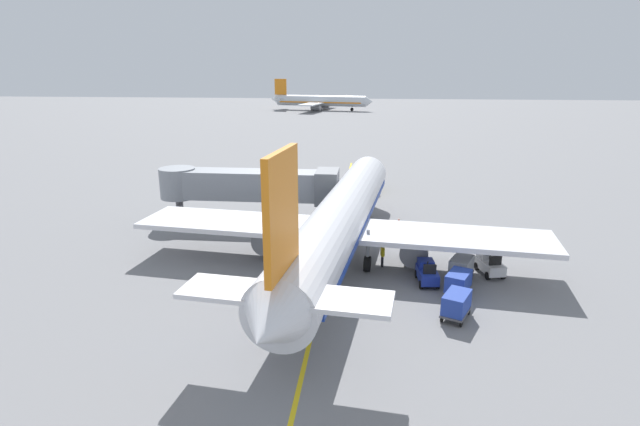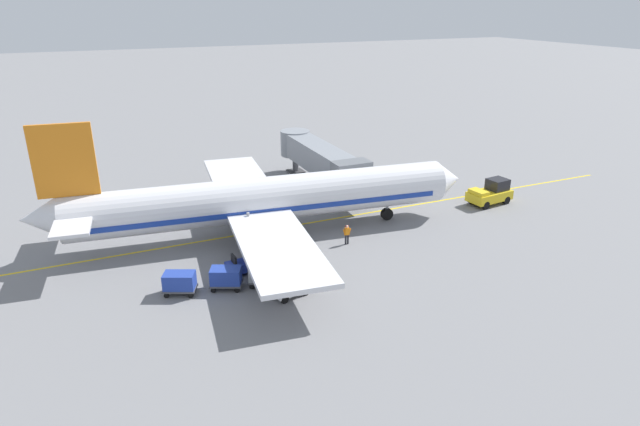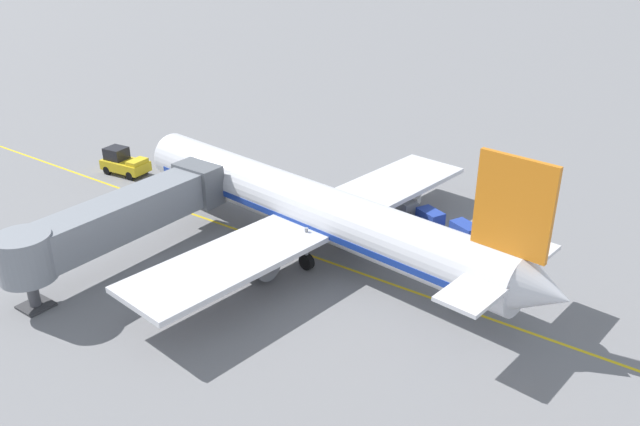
{
  "view_description": "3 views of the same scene",
  "coord_description": "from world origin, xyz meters",
  "px_view_note": "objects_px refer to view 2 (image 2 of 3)",
  "views": [
    {
      "loc": [
        2.97,
        -35.52,
        14.04
      ],
      "look_at": [
        -0.62,
        -0.55,
        3.81
      ],
      "focal_mm": 28.3,
      "sensor_mm": 36.0,
      "label": 1
    },
    {
      "loc": [
        41.92,
        -13.1,
        18.91
      ],
      "look_at": [
        3.84,
        3.95,
        2.46
      ],
      "focal_mm": 30.46,
      "sensor_mm": 36.0,
      "label": 2
    },
    {
      "loc": [
        -31.73,
        -24.22,
        21.78
      ],
      "look_at": [
        1.44,
        -0.29,
        2.72
      ],
      "focal_mm": 35.79,
      "sensor_mm": 36.0,
      "label": 3
    }
  ],
  "objects_px": {
    "baggage_tug_lead": "(292,286)",
    "ground_crew_wing_walker": "(347,233)",
    "ground_crew_loader": "(264,240)",
    "parked_airliner": "(263,200)",
    "baggage_cart_front": "(264,273)",
    "jet_bridge": "(319,158)",
    "ground_crew_marshaller": "(290,253)",
    "pushback_tractor": "(491,193)",
    "baggage_tug_trailing": "(244,264)",
    "baggage_cart_third_in_train": "(180,282)",
    "baggage_cart_second_in_train": "(226,277)"
  },
  "relations": [
    {
      "from": "baggage_tug_lead",
      "to": "ground_crew_wing_walker",
      "type": "distance_m",
      "value": 9.4
    },
    {
      "from": "baggage_tug_lead",
      "to": "ground_crew_loader",
      "type": "bearing_deg",
      "value": 175.55
    },
    {
      "from": "parked_airliner",
      "to": "baggage_cart_front",
      "type": "relative_size",
      "value": 12.77
    },
    {
      "from": "jet_bridge",
      "to": "ground_crew_marshaller",
      "type": "bearing_deg",
      "value": -31.26
    },
    {
      "from": "pushback_tractor",
      "to": "ground_crew_marshaller",
      "type": "relative_size",
      "value": 2.73
    },
    {
      "from": "ground_crew_loader",
      "to": "jet_bridge",
      "type": "bearing_deg",
      "value": 140.15
    },
    {
      "from": "baggage_tug_trailing",
      "to": "baggage_cart_front",
      "type": "bearing_deg",
      "value": 17.51
    },
    {
      "from": "baggage_tug_lead",
      "to": "baggage_cart_third_in_train",
      "type": "height_order",
      "value": "baggage_tug_lead"
    },
    {
      "from": "jet_bridge",
      "to": "ground_crew_loader",
      "type": "xyz_separation_m",
      "value": [
        12.33,
        -10.29,
        -2.51
      ]
    },
    {
      "from": "ground_crew_wing_walker",
      "to": "jet_bridge",
      "type": "bearing_deg",
      "value": 165.24
    },
    {
      "from": "baggage_cart_third_in_train",
      "to": "ground_crew_wing_walker",
      "type": "height_order",
      "value": "ground_crew_wing_walker"
    },
    {
      "from": "parked_airliner",
      "to": "baggage_tug_trailing",
      "type": "xyz_separation_m",
      "value": [
        6.1,
        -3.61,
        -2.47
      ]
    },
    {
      "from": "pushback_tractor",
      "to": "baggage_cart_front",
      "type": "height_order",
      "value": "pushback_tractor"
    },
    {
      "from": "baggage_tug_lead",
      "to": "ground_crew_marshaller",
      "type": "relative_size",
      "value": 1.61
    },
    {
      "from": "pushback_tractor",
      "to": "baggage_tug_lead",
      "type": "relative_size",
      "value": 1.7
    },
    {
      "from": "baggage_cart_third_in_train",
      "to": "ground_crew_marshaller",
      "type": "height_order",
      "value": "ground_crew_marshaller"
    },
    {
      "from": "jet_bridge",
      "to": "ground_crew_loader",
      "type": "relative_size",
      "value": 9.97
    },
    {
      "from": "ground_crew_wing_walker",
      "to": "pushback_tractor",
      "type": "bearing_deg",
      "value": 99.25
    },
    {
      "from": "baggage_cart_second_in_train",
      "to": "ground_crew_wing_walker",
      "type": "bearing_deg",
      "value": 106.29
    },
    {
      "from": "pushback_tractor",
      "to": "baggage_tug_trailing",
      "type": "distance_m",
      "value": 26.92
    },
    {
      "from": "baggage_tug_lead",
      "to": "ground_crew_marshaller",
      "type": "distance_m",
      "value": 4.81
    },
    {
      "from": "baggage_cart_second_in_train",
      "to": "jet_bridge",
      "type": "bearing_deg",
      "value": 139.19
    },
    {
      "from": "baggage_tug_lead",
      "to": "baggage_cart_third_in_train",
      "type": "bearing_deg",
      "value": -115.85
    },
    {
      "from": "baggage_tug_lead",
      "to": "baggage_cart_third_in_train",
      "type": "distance_m",
      "value": 7.69
    },
    {
      "from": "pushback_tractor",
      "to": "ground_crew_loader",
      "type": "height_order",
      "value": "pushback_tractor"
    },
    {
      "from": "baggage_cart_second_in_train",
      "to": "pushback_tractor",
      "type": "bearing_deg",
      "value": 102.03
    },
    {
      "from": "baggage_tug_trailing",
      "to": "ground_crew_wing_walker",
      "type": "distance_m",
      "value": 9.34
    },
    {
      "from": "baggage_tug_trailing",
      "to": "ground_crew_marshaller",
      "type": "distance_m",
      "value": 3.6
    },
    {
      "from": "baggage_cart_third_in_train",
      "to": "baggage_tug_trailing",
      "type": "bearing_deg",
      "value": 103.27
    },
    {
      "from": "parked_airliner",
      "to": "baggage_cart_second_in_train",
      "type": "bearing_deg",
      "value": -34.77
    },
    {
      "from": "baggage_cart_front",
      "to": "baggage_cart_third_in_train",
      "type": "distance_m",
      "value": 5.8
    },
    {
      "from": "baggage_tug_lead",
      "to": "ground_crew_marshaller",
      "type": "height_order",
      "value": "ground_crew_marshaller"
    },
    {
      "from": "baggage_cart_third_in_train",
      "to": "pushback_tractor",
      "type": "bearing_deg",
      "value": 99.84
    },
    {
      "from": "jet_bridge",
      "to": "baggage_cart_second_in_train",
      "type": "relative_size",
      "value": 5.76
    },
    {
      "from": "baggage_tug_lead",
      "to": "pushback_tractor",
      "type": "bearing_deg",
      "value": 109.72
    },
    {
      "from": "ground_crew_loader",
      "to": "ground_crew_marshaller",
      "type": "bearing_deg",
      "value": 19.36
    },
    {
      "from": "ground_crew_loader",
      "to": "ground_crew_marshaller",
      "type": "height_order",
      "value": "same"
    },
    {
      "from": "baggage_tug_lead",
      "to": "parked_airliner",
      "type": "bearing_deg",
      "value": 171.3
    },
    {
      "from": "jet_bridge",
      "to": "baggage_tug_lead",
      "type": "relative_size",
      "value": 6.21
    },
    {
      "from": "baggage_tug_lead",
      "to": "baggage_cart_second_in_train",
      "type": "distance_m",
      "value": 4.73
    },
    {
      "from": "baggage_tug_trailing",
      "to": "baggage_cart_second_in_train",
      "type": "height_order",
      "value": "baggage_tug_trailing"
    },
    {
      "from": "baggage_cart_third_in_train",
      "to": "ground_crew_loader",
      "type": "xyz_separation_m",
      "value": [
        -4.1,
        7.5,
        0.0
      ]
    },
    {
      "from": "baggage_tug_trailing",
      "to": "pushback_tractor",
      "type": "bearing_deg",
      "value": 99.19
    },
    {
      "from": "jet_bridge",
      "to": "ground_crew_wing_walker",
      "type": "xyz_separation_m",
      "value": [
        13.8,
        -3.64,
        -2.51
      ]
    },
    {
      "from": "jet_bridge",
      "to": "baggage_cart_front",
      "type": "distance_m",
      "value": 21.54
    },
    {
      "from": "baggage_tug_lead",
      "to": "baggage_tug_trailing",
      "type": "bearing_deg",
      "value": -156.25
    },
    {
      "from": "pushback_tractor",
      "to": "baggage_cart_third_in_train",
      "type": "relative_size",
      "value": 1.58
    },
    {
      "from": "baggage_cart_third_in_train",
      "to": "ground_crew_wing_walker",
      "type": "xyz_separation_m",
      "value": [
        -2.64,
        14.15,
        0.0
      ]
    },
    {
      "from": "baggage_cart_front",
      "to": "baggage_cart_second_in_train",
      "type": "height_order",
      "value": "same"
    },
    {
      "from": "baggage_tug_trailing",
      "to": "baggage_cart_third_in_train",
      "type": "distance_m",
      "value": 5.07
    }
  ]
}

